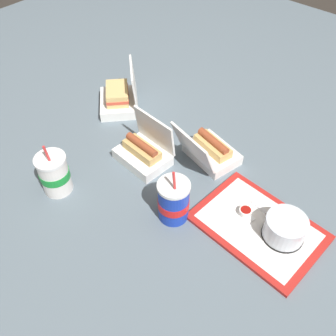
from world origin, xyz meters
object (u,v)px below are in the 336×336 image
cake_container (285,229)px  clamshell_sandwich_center (120,98)px  ketchup_cup (245,212)px  food_tray (258,227)px  soda_cup_corner (174,201)px  clamshell_hotdog_back (210,151)px  clamshell_hotdog_left (144,152)px  soda_cup_front (54,174)px  plastic_fork (265,212)px

cake_container → clamshell_sandwich_center: bearing=171.5°
ketchup_cup → clamshell_sandwich_center: 0.71m
cake_container → ketchup_cup: size_ratio=3.09×
food_tray → soda_cup_corner: 0.27m
soda_cup_corner → food_tray: bearing=30.8°
clamshell_hotdog_back → clamshell_sandwich_center: bearing=180.0°
clamshell_hotdog_left → soda_cup_front: soda_cup_front is taller
clamshell_hotdog_left → soda_cup_front: (-0.12, -0.28, 0.03)m
ketchup_cup → soda_cup_corner: bearing=-140.5°
clamshell_hotdog_left → soda_cup_corner: (0.24, -0.11, 0.03)m
soda_cup_front → cake_container: bearing=26.1°
soda_cup_corner → soda_cup_front: same height
plastic_fork → clamshell_sandwich_center: size_ratio=0.46×
cake_container → clamshell_hotdog_back: bearing=161.3°
cake_container → ketchup_cup: (-0.13, -0.01, -0.02)m
food_tray → plastic_fork: (-0.01, 0.06, 0.01)m
clamshell_hotdog_left → clamshell_sandwich_center: (-0.29, 0.16, 0.00)m
plastic_fork → soda_cup_corner: soda_cup_corner is taller
clamshell_sandwich_center → soda_cup_front: size_ratio=1.18×
cake_container → clamshell_hotdog_back: 0.38m
food_tray → soda_cup_front: soda_cup_front is taller
food_tray → clamshell_hotdog_back: (-0.29, 0.14, 0.03)m
ketchup_cup → soda_cup_corner: (-0.17, -0.14, 0.04)m
food_tray → cake_container: bearing=12.6°
clamshell_hotdog_left → clamshell_sandwich_center: 0.33m
cake_container → plastic_fork: cake_container is taller
cake_container → clamshell_sandwich_center: (-0.82, 0.12, -0.00)m
cake_container → clamshell_sandwich_center: size_ratio=0.52×
plastic_fork → soda_cup_front: soda_cup_front is taller
plastic_fork → soda_cup_front: bearing=-137.7°
food_tray → cake_container: 0.08m
cake_container → soda_cup_front: soda_cup_front is taller
plastic_fork → clamshell_hotdog_left: bearing=-160.5°
clamshell_sandwich_center → clamshell_hotdog_left: bearing=-28.7°
clamshell_hotdog_left → clamshell_hotdog_back: size_ratio=0.87×
food_tray → clamshell_hotdog_back: size_ratio=1.76×
clamshell_hotdog_left → soda_cup_corner: 0.26m
ketchup_cup → clamshell_hotdog_back: (-0.24, 0.13, 0.01)m
clamshell_sandwich_center → ketchup_cup: bearing=-10.8°
cake_container → clamshell_hotdog_left: clamshell_hotdog_left is taller
clamshell_sandwich_center → soda_cup_front: bearing=-69.0°
plastic_fork → food_tray: bearing=-69.8°
soda_cup_corner → soda_cup_front: size_ratio=1.00×
clamshell_hotdog_left → clamshell_sandwich_center: clamshell_sandwich_center is taller
cake_container → soda_cup_front: bearing=-153.9°
clamshell_hotdog_left → clamshell_hotdog_back: 0.23m
ketchup_cup → cake_container: bearing=4.3°
food_tray → clamshell_hotdog_left: (-0.46, -0.02, 0.03)m
ketchup_cup → plastic_fork: ketchup_cup is taller
soda_cup_corner → clamshell_sandwich_center: bearing=152.6°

